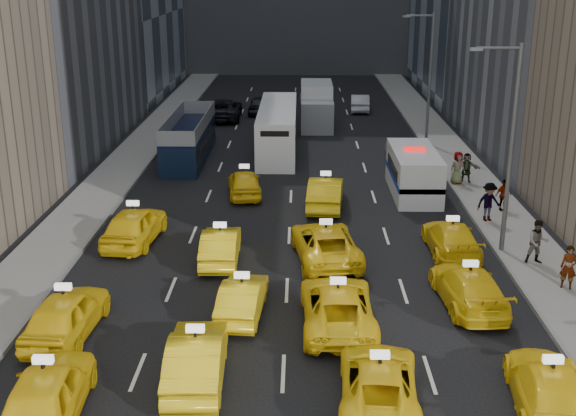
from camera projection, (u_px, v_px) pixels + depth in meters
The scene contains 36 objects.
ground at pixel (282, 411), 20.31m from camera, with size 160.00×160.00×0.00m, color black.
sidewalk_west at pixel (121, 170), 44.15m from camera, with size 3.00×90.00×0.15m, color gray.
sidewalk_east at pixel (465, 171), 43.81m from camera, with size 3.00×90.00×0.15m, color gray.
curb_west at pixel (144, 169), 44.12m from camera, with size 0.15×90.00×0.18m, color slate.
curb_east at pixel (441, 171), 43.83m from camera, with size 0.15×90.00×0.18m, color slate.
streetlight_near at pixel (509, 143), 29.97m from camera, with size 2.15×0.22×9.00m.
streetlight_far at pixel (428, 75), 48.92m from camera, with size 2.15×0.22×9.00m.
taxi_4 at pixel (47, 393), 19.71m from camera, with size 1.94×4.81×1.64m, color yellow.
taxi_5 at pixel (197, 358), 21.58m from camera, with size 1.62×4.64×1.53m, color yellow.
taxi_6 at pixel (379, 382), 20.52m from camera, with size 2.20×4.78×1.33m, color yellow.
taxi_7 at pixel (549, 389), 20.10m from camera, with size 2.00×4.91×1.42m, color yellow.
taxi_8 at pixel (66, 314), 24.25m from camera, with size 1.86×4.63×1.58m, color yellow.
taxi_9 at pixel (242, 298), 25.71m from camera, with size 1.41×4.05×1.33m, color yellow.
taxi_10 at pixel (338, 306), 24.93m from camera, with size 2.45×5.32×1.48m, color yellow.
taxi_11 at pixel (469, 287), 26.43m from camera, with size 2.02×4.98×1.44m, color yellow.
taxi_12 at pixel (134, 225), 32.42m from camera, with size 1.97×4.89×1.67m, color yellow.
taxi_13 at pixel (221, 246), 30.42m from camera, with size 1.50×4.30×1.42m, color yellow.
taxi_14 at pixel (326, 243), 30.56m from camera, with size 2.49×5.40×1.50m, color yellow.
taxi_15 at pixel (451, 238), 31.22m from camera, with size 1.97×4.84×1.41m, color yellow.
taxi_16 at pixel (245, 183), 39.15m from camera, with size 1.70×4.23×1.44m, color yellow.
taxi_17 at pixel (325, 192), 37.24m from camera, with size 1.70×4.87×1.61m, color yellow.
nypd_van at pixel (414, 173), 39.32m from camera, with size 2.84×6.28×2.63m.
double_decker at pixel (189, 137), 46.47m from camera, with size 3.00×10.02×2.87m.
city_bus at pixel (278, 129), 48.50m from camera, with size 2.96×11.77×3.02m.
box_truck at pixel (317, 106), 56.18m from camera, with size 2.59×7.12×3.23m.
misc_car_0 at pixel (404, 150), 46.36m from camera, with size 1.44×4.14×1.36m, color #93979A.
misc_car_1 at pixel (224, 109), 58.82m from camera, with size 2.75×5.96×1.66m, color black.
misc_car_2 at pixel (313, 98), 64.11m from camera, with size 2.16×5.32×1.54m, color slate.
misc_car_3 at pixel (260, 105), 61.15m from camera, with size 1.79×4.44×1.51m, color black.
misc_car_4 at pixel (360, 103), 62.19m from camera, with size 1.54×4.41×1.45m, color #B5B8BD.
pedestrian_0 at pixel (569, 267), 27.47m from camera, with size 0.62×0.41×1.71m, color gray.
pedestrian_1 at pixel (538, 242), 29.78m from camera, with size 0.91×0.50×1.87m, color gray.
pedestrian_2 at pixel (489, 202), 34.77m from camera, with size 1.24×0.51×1.91m, color gray.
pedestrian_3 at pixel (503, 195), 36.30m from camera, with size 0.95×0.43×1.63m, color gray.
pedestrian_4 at pixel (458, 168), 40.77m from camera, with size 0.91×0.50×1.86m, color gray.
pedestrian_5 at pixel (466, 168), 41.16m from camera, with size 1.55×0.45×1.67m, color gray.
Camera 1 is at (0.48, -17.42, 11.89)m, focal length 45.00 mm.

